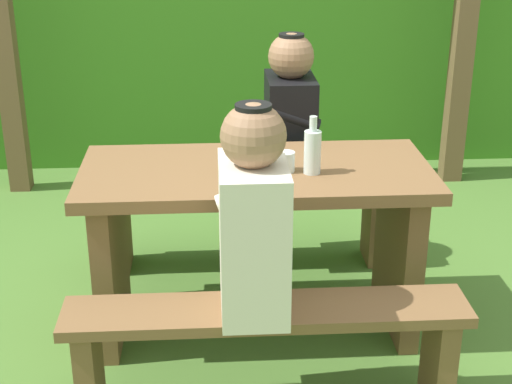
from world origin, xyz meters
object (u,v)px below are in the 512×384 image
object	(u,v)px
bench_near	(267,337)
drinking_glass	(286,162)
bottle_left	(234,151)
bench_far	(248,206)
person_white_shirt	(253,218)
person_black_coat	(290,116)
bottle_right	(312,151)
picnic_table	(256,220)

from	to	relation	value
bench_near	drinking_glass	world-z (taller)	drinking_glass
bench_near	bottle_left	world-z (taller)	bottle_left
bench_far	person_white_shirt	xyz separation A→B (m)	(-0.05, -1.15, 0.45)
person_black_coat	bottle_right	bearing A→B (deg)	-88.44
bottle_left	bench_far	bearing A→B (deg)	82.42
picnic_table	bottle_right	bearing A→B (deg)	-18.46
picnic_table	person_white_shirt	bearing A→B (deg)	-94.47
person_black_coat	drinking_glass	bearing A→B (deg)	-97.51
person_white_shirt	bottle_left	distance (m)	0.49
picnic_table	person_black_coat	bearing A→B (deg)	71.17
bottle_right	bottle_left	bearing A→B (deg)	-176.32
picnic_table	bottle_right	xyz separation A→B (m)	(0.21, -0.07, 0.32)
bench_near	bottle_right	distance (m)	0.75
person_white_shirt	bottle_right	world-z (taller)	person_white_shirt
picnic_table	bottle_right	distance (m)	0.39
bench_near	bottle_left	xyz separation A→B (m)	(-0.09, 0.49, 0.52)
bench_near	person_white_shirt	xyz separation A→B (m)	(-0.05, 0.00, 0.45)
person_black_coat	bottle_right	xyz separation A→B (m)	(0.02, -0.65, 0.05)
bench_near	person_black_coat	world-z (taller)	person_black_coat
bottle_right	bench_far	bearing A→B (deg)	108.21
picnic_table	bottle_left	size ratio (longest dim) A/B	5.59
bottle_right	bench_near	bearing A→B (deg)	-112.86
bench_far	bench_near	bearing A→B (deg)	-90.00
picnic_table	bottle_right	world-z (taller)	bottle_right
drinking_glass	bottle_right	world-z (taller)	bottle_right
person_white_shirt	person_black_coat	size ratio (longest dim) A/B	1.00
bench_far	person_white_shirt	bearing A→B (deg)	-92.23
picnic_table	drinking_glass	bearing A→B (deg)	-21.72
picnic_table	drinking_glass	xyz separation A→B (m)	(0.11, -0.05, 0.27)
picnic_table	person_white_shirt	xyz separation A→B (m)	(-0.05, -0.58, 0.27)
bench_near	bottle_left	bearing A→B (deg)	100.35
bottle_right	drinking_glass	bearing A→B (deg)	165.45
person_white_shirt	picnic_table	bearing A→B (deg)	85.53
bench_far	bottle_left	bearing A→B (deg)	-97.58
bottle_right	person_white_shirt	bearing A→B (deg)	-117.19
bench_near	bottle_right	bearing A→B (deg)	67.14
drinking_glass	person_white_shirt	bearing A→B (deg)	-106.75
bench_far	person_white_shirt	size ratio (longest dim) A/B	1.95
picnic_table	bench_far	bearing A→B (deg)	90.00
bench_far	drinking_glass	bearing A→B (deg)	-79.61
bench_near	bench_far	size ratio (longest dim) A/B	1.00
picnic_table	person_white_shirt	size ratio (longest dim) A/B	1.95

